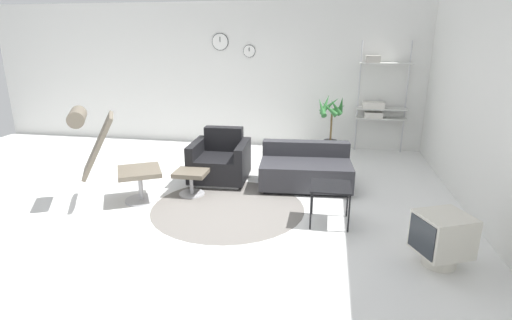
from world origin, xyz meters
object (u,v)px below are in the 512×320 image
crt_television (442,238)px  shelf_unit (378,96)px  couch_low (305,171)px  lounge_chair (107,149)px  ottoman (191,178)px  armchair_red (220,162)px  potted_plant (331,124)px  side_table (331,189)px

crt_television → shelf_unit: (-0.25, 4.03, 0.79)m
couch_low → lounge_chair: bearing=20.3°
lounge_chair → ottoman: 1.18m
armchair_red → couch_low: 1.31m
armchair_red → crt_television: size_ratio=1.47×
ottoman → potted_plant: bearing=50.6°
lounge_chair → side_table: 2.87m
lounge_chair → ottoman: bearing=90.0°
armchair_red → potted_plant: 2.38m
armchair_red → side_table: bearing=141.8°
crt_television → potted_plant: bearing=-7.9°
armchair_red → crt_television: (2.73, -1.97, 0.00)m
ottoman → armchair_red: (0.25, 0.64, 0.04)m
lounge_chair → ottoman: lounge_chair is taller
lounge_chair → side_table: bearing=59.9°
lounge_chair → side_table: (2.85, -0.05, -0.34)m
armchair_red → couch_low: size_ratio=0.63×
ottoman → side_table: side_table is taller
crt_television → potted_plant: (-1.08, 3.64, 0.30)m
couch_low → crt_television: (1.42, -1.95, 0.05)m
lounge_chair → shelf_unit: size_ratio=0.62×
lounge_chair → ottoman: (0.92, 0.51, -0.52)m
lounge_chair → armchair_red: size_ratio=1.49×
lounge_chair → crt_television: bearing=49.2°
ottoman → couch_low: 1.68m
shelf_unit → couch_low: bearing=-119.6°
crt_television → potted_plant: potted_plant is taller
shelf_unit → side_table: bearing=-104.0°
armchair_red → shelf_unit: bearing=-142.6°
couch_low → shelf_unit: shelf_unit is taller
potted_plant → lounge_chair: bearing=-135.0°
armchair_red → potted_plant: potted_plant is taller
side_table → crt_television: (1.06, -0.76, -0.13)m
crt_television → armchair_red: bearing=29.9°
lounge_chair → shelf_unit: shelf_unit is taller
couch_low → crt_television: size_ratio=2.32×
ottoman → armchair_red: armchair_red is taller
lounge_chair → armchair_red: bearing=105.5°
armchair_red → side_table: armchair_red is taller
lounge_chair → shelf_unit: (3.66, 3.22, 0.32)m
potted_plant → side_table: bearing=-89.7°
ottoman → potted_plant: 3.02m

